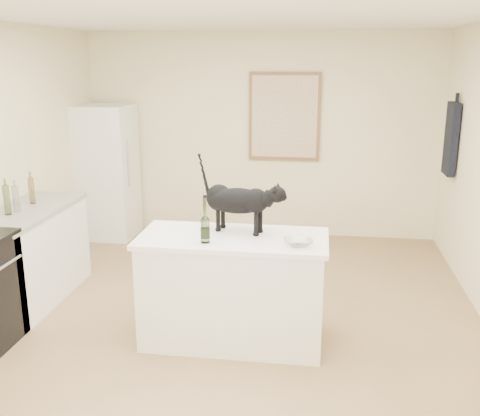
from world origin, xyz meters
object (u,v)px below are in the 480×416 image
object	(u,v)px
fridge	(107,172)
glass_bowl	(298,242)
black_cat	(238,204)
wine_bottle	(205,222)

from	to	relation	value
fridge	glass_bowl	size ratio (longest dim) A/B	7.87
black_cat	fridge	bearing A→B (deg)	144.56
wine_bottle	glass_bowl	xyz separation A→B (m)	(0.70, 0.02, -0.14)
fridge	wine_bottle	distance (m)	3.32
fridge	wine_bottle	size ratio (longest dim) A/B	5.22
black_cat	wine_bottle	xyz separation A→B (m)	(-0.20, -0.31, -0.07)
wine_bottle	glass_bowl	world-z (taller)	wine_bottle
wine_bottle	glass_bowl	bearing A→B (deg)	1.95
black_cat	wine_bottle	world-z (taller)	black_cat
fridge	wine_bottle	world-z (taller)	fridge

